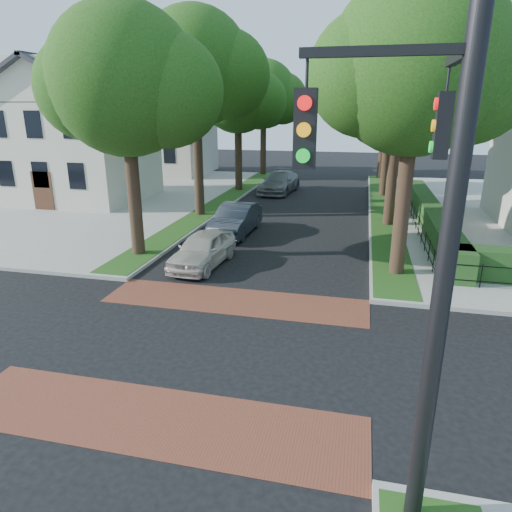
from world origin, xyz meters
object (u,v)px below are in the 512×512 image
at_px(parked_car_middle, 236,220).
at_px(parked_car_rear, 279,182).
at_px(parked_car_front, 203,249).
at_px(traffic_signal, 430,235).

bearing_deg(parked_car_middle, parked_car_rear, 92.03).
xyz_separation_m(parked_car_middle, parked_car_rear, (0.00, 12.62, 0.03)).
bearing_deg(parked_car_front, traffic_signal, -51.75).
bearing_deg(traffic_signal, parked_car_front, 123.48).
distance_m(traffic_signal, parked_car_front, 13.63).
bearing_deg(traffic_signal, parked_car_middle, 114.17).
relative_size(traffic_signal, parked_car_rear, 1.44).
distance_m(parked_car_front, parked_car_rear, 17.76).
relative_size(traffic_signal, parked_car_middle, 1.69).
bearing_deg(parked_car_front, parked_car_middle, 94.77).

